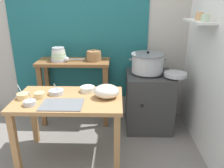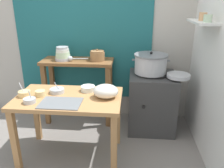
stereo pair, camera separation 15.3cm
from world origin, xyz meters
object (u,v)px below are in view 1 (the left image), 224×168
object	(u,v)px
prep_table	(69,108)
wide_pan	(175,74)
prep_bowl_1	(88,89)
bowl_stack_enamel	(59,55)
plastic_bag	(107,91)
prep_bowl_4	(23,96)
serving_tray	(62,105)
prep_bowl_0	(40,95)
clay_pot	(94,56)
back_shelf_table	(74,76)
steamer_pot	(147,63)
ladle	(67,59)
prep_bowl_2	(56,92)
stove_block	(149,101)
prep_bowl_3	(30,103)

from	to	relation	value
prep_table	wide_pan	bearing A→B (deg)	24.50
prep_bowl_1	bowl_stack_enamel	bearing A→B (deg)	125.99
plastic_bag	prep_bowl_4	distance (m)	0.85
serving_tray	prep_bowl_0	world-z (taller)	prep_bowl_0
bowl_stack_enamel	clay_pot	bearing A→B (deg)	3.84
prep_bowl_1	prep_bowl_4	distance (m)	0.66
prep_bowl_0	prep_bowl_4	distance (m)	0.16
prep_table	prep_bowl_1	bearing A→B (deg)	44.85
prep_table	prep_bowl_4	distance (m)	0.48
back_shelf_table	steamer_pot	bearing A→B (deg)	-6.44
ladle	steamer_pot	bearing A→B (deg)	-2.27
prep_bowl_2	stove_block	bearing A→B (deg)	29.03
stove_block	plastic_bag	world-z (taller)	plastic_bag
prep_bowl_4	stove_block	bearing A→B (deg)	27.66
prep_bowl_3	prep_bowl_4	bearing A→B (deg)	128.81
ladle	serving_tray	distance (m)	0.96
prep_bowl_3	prep_bowl_4	xyz separation A→B (m)	(-0.12, 0.15, 0.01)
wide_pan	prep_bowl_3	xyz separation A→B (m)	(-1.55, -0.73, -0.06)
back_shelf_table	serving_tray	world-z (taller)	back_shelf_table
prep_table	back_shelf_table	distance (m)	0.83
back_shelf_table	plastic_bag	size ratio (longest dim) A/B	3.70
serving_tray	clay_pot	bearing A→B (deg)	77.63
steamer_pot	stove_block	bearing A→B (deg)	-26.62
prep_table	bowl_stack_enamel	world-z (taller)	bowl_stack_enamel
stove_block	clay_pot	size ratio (longest dim) A/B	3.98
steamer_pot	plastic_bag	world-z (taller)	steamer_pot
steamer_pot	wide_pan	bearing A→B (deg)	-25.83
ladle	prep_bowl_2	size ratio (longest dim) A/B	1.75
wide_pan	prep_bowl_2	size ratio (longest dim) A/B	1.79
steamer_pot	prep_bowl_4	world-z (taller)	steamer_pot
prep_bowl_1	stove_block	bearing A→B (deg)	34.63
prep_table	serving_tray	size ratio (longest dim) A/B	2.75
steamer_pot	clay_pot	distance (m)	0.71
clay_pot	prep_bowl_3	distance (m)	1.15
prep_bowl_1	prep_bowl_3	xyz separation A→B (m)	(-0.51, -0.35, -0.00)
ladle	plastic_bag	size ratio (longest dim) A/B	1.05
bowl_stack_enamel	prep_bowl_1	distance (m)	0.80
bowl_stack_enamel	prep_bowl_2	world-z (taller)	bowl_stack_enamel
prep_bowl_4	wide_pan	bearing A→B (deg)	19.31
bowl_stack_enamel	prep_bowl_0	distance (m)	0.83
prep_bowl_2	prep_bowl_4	world-z (taller)	prep_bowl_4
back_shelf_table	stove_block	xyz separation A→B (m)	(1.01, -0.13, -0.30)
stove_block	steamer_pot	bearing A→B (deg)	153.38
wide_pan	bowl_stack_enamel	bearing A→B (deg)	170.90
wide_pan	ladle	bearing A→B (deg)	171.68
ladle	bowl_stack_enamel	bearing A→B (deg)	162.13
prep_bowl_1	prep_bowl_2	size ratio (longest dim) A/B	1.00
wide_pan	serving_tray	bearing A→B (deg)	-149.83
prep_table	back_shelf_table	world-z (taller)	back_shelf_table
serving_tray	prep_bowl_1	bearing A→B (deg)	59.17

